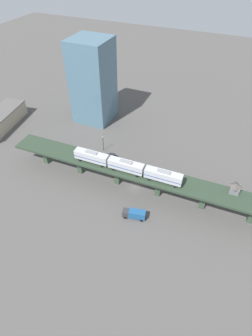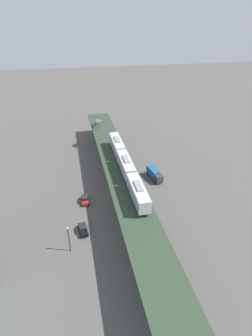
% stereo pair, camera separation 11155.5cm
% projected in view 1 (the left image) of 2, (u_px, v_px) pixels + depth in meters
% --- Properties ---
extents(ground_plane, '(400.00, 400.00, 0.00)m').
position_uv_depth(ground_plane, '(134.00, 187.00, 92.66)').
color(ground_plane, '#514F4C').
extents(elevated_viaduct, '(10.84, 92.19, 8.11)m').
position_uv_depth(elevated_viaduct, '(135.00, 173.00, 87.91)').
color(elevated_viaduct, '#2C3D2C').
rests_on(elevated_viaduct, ground).
extents(subway_train, '(3.82, 37.26, 4.45)m').
position_uv_depth(subway_train, '(126.00, 166.00, 85.24)').
color(subway_train, silver).
rests_on(subway_train, elevated_viaduct).
extents(signal_hut, '(3.30, 3.30, 3.40)m').
position_uv_depth(signal_hut, '(235.00, 188.00, 78.95)').
color(signal_hut, slate).
rests_on(signal_hut, elevated_viaduct).
extents(street_car_red, '(2.09, 4.47, 1.89)m').
position_uv_depth(street_car_red, '(138.00, 166.00, 99.79)').
color(street_car_red, '#AD1E1E').
rests_on(street_car_red, ground).
extents(street_car_black, '(2.43, 4.61, 1.89)m').
position_uv_depth(street_car_black, '(112.00, 156.00, 103.93)').
color(street_car_black, black).
rests_on(street_car_black, ground).
extents(delivery_truck, '(3.67, 7.51, 3.20)m').
position_uv_depth(delivery_truck, '(134.00, 214.00, 81.84)').
color(delivery_truck, '#333338').
rests_on(delivery_truck, ground).
extents(street_lamp, '(0.44, 0.44, 6.94)m').
position_uv_depth(street_lamp, '(103.00, 142.00, 105.41)').
color(street_lamp, black).
rests_on(street_lamp, ground).
extents(warehouse_building, '(29.84, 14.70, 6.80)m').
position_uv_depth(warehouse_building, '(0.00, 120.00, 118.68)').
color(warehouse_building, tan).
rests_on(warehouse_building, ground).
extents(office_tower, '(16.00, 16.00, 36.00)m').
position_uv_depth(office_tower, '(93.00, 82.00, 114.87)').
color(office_tower, slate).
rests_on(office_tower, ground).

